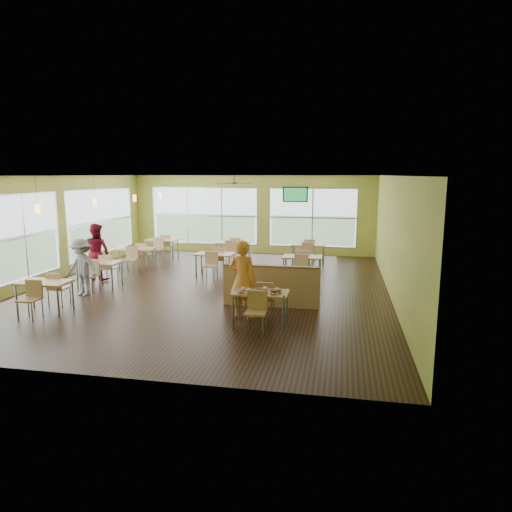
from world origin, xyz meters
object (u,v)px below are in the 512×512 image
at_px(main_table, 261,297).
at_px(man_plaid, 243,280).
at_px(food_basket, 276,291).
at_px(half_wall_divider, 271,286).

height_order(main_table, man_plaid, man_plaid).
relative_size(main_table, food_basket, 5.87).
distance_m(half_wall_divider, food_basket, 1.49).
relative_size(half_wall_divider, man_plaid, 1.33).
bearing_deg(half_wall_divider, man_plaid, -114.70).
xyz_separation_m(main_table, food_basket, (0.33, 0.02, 0.15)).
bearing_deg(main_table, half_wall_divider, 90.00).
xyz_separation_m(main_table, man_plaid, (-0.48, 0.41, 0.27)).
distance_m(half_wall_divider, man_plaid, 1.21).
bearing_deg(man_plaid, half_wall_divider, -101.41).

